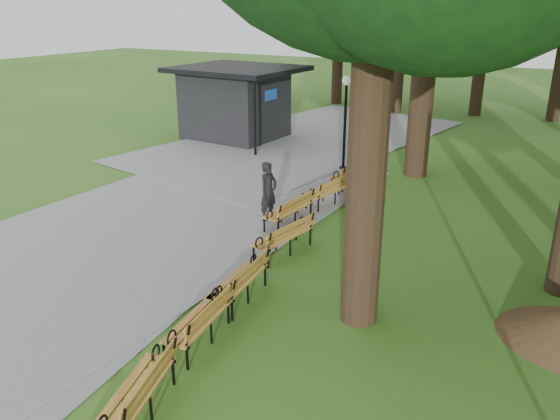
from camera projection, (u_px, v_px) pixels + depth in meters
The scene contains 12 objects.
ground at pixel (196, 311), 10.98m from camera, with size 100.00×100.00×0.00m, color #33651C.
path at pixel (146, 224), 15.27m from camera, with size 12.00×38.00×0.06m, color gray.
person at pixel (268, 192), 15.29m from camera, with size 0.61×0.40×1.67m, color black.
kiosk at pixel (235, 102), 24.60m from camera, with size 5.02×4.36×3.14m, color black, non-canonical shape.
lamp_post at pixel (346, 104), 19.48m from camera, with size 0.32×0.32×3.34m.
bench_1 at pixel (135, 392), 8.03m from camera, with size 1.90×0.64×0.88m, color #BB7A2B, non-canonical shape.
bench_2 at pixel (200, 319), 9.88m from camera, with size 1.90×0.64×0.88m, color #BB7A2B, non-canonical shape.
bench_3 at pixel (238, 281), 11.22m from camera, with size 1.90×0.64×0.88m, color #BB7A2B, non-canonical shape.
bench_4 at pixel (283, 236), 13.38m from camera, with size 1.90×0.64×0.88m, color #BB7A2B, non-canonical shape.
bench_5 at pixel (288, 210), 15.09m from camera, with size 1.90×0.64×0.88m, color #BB7A2B, non-canonical shape.
bench_6 at pixel (329, 190), 16.68m from camera, with size 1.90×0.64×0.88m, color #BB7A2B, non-canonical shape.
bench_7 at pixel (354, 174), 18.30m from camera, with size 1.90×0.64×0.88m, color #BB7A2B, non-canonical shape.
Camera 1 is at (6.16, -7.55, 5.69)m, focal length 35.93 mm.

